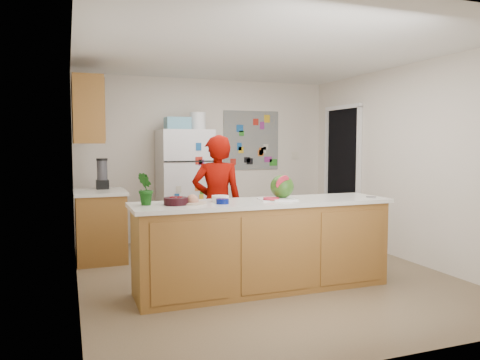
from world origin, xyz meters
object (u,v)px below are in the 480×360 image
object	(u,v)px
person	(217,204)
cherry_bowl	(176,201)
watermelon	(282,187)
refrigerator	(185,188)

from	to	relation	value
person	cherry_bowl	xyz separation A→B (m)	(-0.67, -0.82, 0.16)
person	cherry_bowl	size ratio (longest dim) A/B	6.95
watermelon	cherry_bowl	bearing A→B (deg)	-178.21
person	watermelon	size ratio (longest dim) A/B	6.54
person	cherry_bowl	world-z (taller)	person
refrigerator	watermelon	world-z (taller)	refrigerator
watermelon	cherry_bowl	distance (m)	1.13
watermelon	refrigerator	bearing A→B (deg)	101.29
cherry_bowl	watermelon	bearing A→B (deg)	1.79
refrigerator	person	size ratio (longest dim) A/B	1.06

